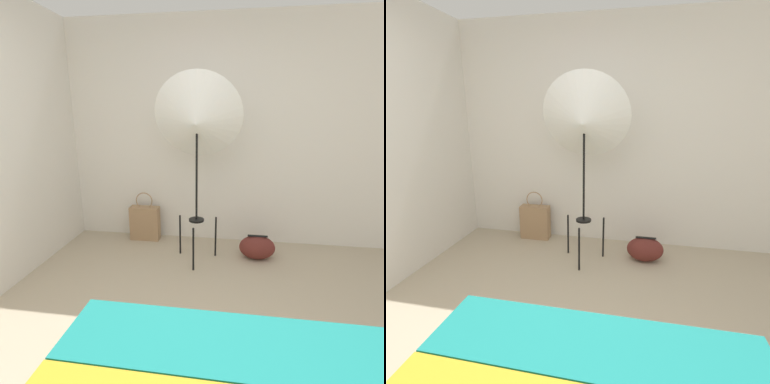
{
  "view_description": "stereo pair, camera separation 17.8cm",
  "coord_description": "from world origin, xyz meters",
  "views": [
    {
      "loc": [
        0.3,
        -1.28,
        1.59
      ],
      "look_at": [
        -0.11,
        1.47,
        0.82
      ],
      "focal_mm": 28.0,
      "sensor_mm": 36.0,
      "label": 1
    },
    {
      "loc": [
        0.47,
        -1.25,
        1.59
      ],
      "look_at": [
        -0.11,
        1.47,
        0.82
      ],
      "focal_mm": 28.0,
      "sensor_mm": 36.0,
      "label": 2
    }
  ],
  "objects": [
    {
      "name": "wall_back",
      "position": [
        0.0,
        2.28,
        1.3
      ],
      "size": [
        8.0,
        0.05,
        2.6
      ],
      "color": "silver",
      "rests_on": "ground_plane"
    },
    {
      "name": "wall_side_left",
      "position": [
        -1.74,
        1.0,
        1.3
      ],
      "size": [
        0.05,
        8.0,
        2.6
      ],
      "color": "silver",
      "rests_on": "ground_plane"
    },
    {
      "name": "photo_umbrella",
      "position": [
        -0.1,
        1.67,
        1.48
      ],
      "size": [
        0.9,
        0.52,
        1.95
      ],
      "color": "black",
      "rests_on": "ground_plane"
    },
    {
      "name": "tote_bag",
      "position": [
        -0.81,
        2.11,
        0.22
      ],
      "size": [
        0.36,
        0.14,
        0.61
      ],
      "color": "#9E7A56",
      "rests_on": "ground_plane"
    },
    {
      "name": "duffel_bag",
      "position": [
        0.56,
        1.79,
        0.13
      ],
      "size": [
        0.39,
        0.26,
        0.27
      ],
      "color": "#5B231E",
      "rests_on": "ground_plane"
    }
  ]
}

